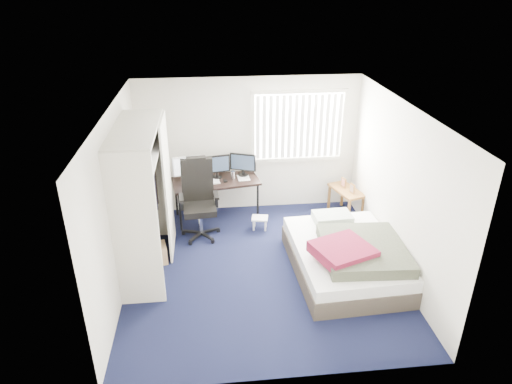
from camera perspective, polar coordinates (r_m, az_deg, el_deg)
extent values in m
plane|color=black|center=(7.07, 0.73, -9.59)|extent=(4.20, 4.20, 0.00)
plane|color=silver|center=(8.36, -0.92, 5.84)|extent=(4.00, 0.00, 4.00)
plane|color=silver|center=(4.66, 3.92, -11.80)|extent=(4.00, 0.00, 4.00)
plane|color=silver|center=(6.53, -16.93, -1.25)|extent=(0.00, 4.20, 4.20)
plane|color=silver|center=(6.94, 17.42, 0.33)|extent=(0.00, 4.20, 4.20)
plane|color=white|center=(5.99, 0.87, 10.35)|extent=(4.20, 4.20, 0.00)
cube|color=white|center=(8.36, 5.30, 8.25)|extent=(1.60, 0.02, 1.20)
cube|color=beige|center=(8.16, 5.52, 12.41)|extent=(1.72, 0.06, 0.06)
cube|color=beige|center=(8.54, 5.17, 4.15)|extent=(1.72, 0.06, 0.06)
cube|color=white|center=(8.30, 5.38, 8.13)|extent=(1.60, 0.04, 1.16)
cube|color=beige|center=(6.02, -14.86, -4.97)|extent=(0.60, 0.04, 2.20)
cube|color=beige|center=(7.61, -13.13, 1.89)|extent=(0.60, 0.04, 2.20)
cube|color=beige|center=(6.40, -14.92, 7.69)|extent=(0.60, 1.80, 0.04)
cube|color=beige|center=(6.52, -14.55, 4.52)|extent=(0.56, 1.74, 0.03)
cylinder|color=silver|center=(6.56, -14.43, 3.55)|extent=(0.03, 1.72, 0.03)
cube|color=#26262B|center=(6.65, -14.12, -0.37)|extent=(0.38, 1.10, 0.90)
cube|color=beige|center=(7.17, -10.96, 0.58)|extent=(0.03, 0.90, 2.20)
cube|color=white|center=(6.06, -15.21, 4.19)|extent=(0.38, 0.30, 0.24)
cube|color=gray|center=(6.53, -14.61, 5.70)|extent=(0.34, 0.28, 0.22)
cube|color=black|center=(8.18, -5.05, 1.35)|extent=(1.61, 0.95, 0.04)
cylinder|color=black|center=(8.00, -9.45, -2.50)|extent=(0.04, 0.04, 0.71)
cylinder|color=black|center=(8.52, -9.94, -0.70)|extent=(0.04, 0.04, 0.71)
cylinder|color=black|center=(8.23, 0.22, -1.29)|extent=(0.04, 0.04, 0.71)
cylinder|color=black|center=(8.74, -0.84, 0.39)|extent=(0.04, 0.04, 0.71)
cube|color=white|center=(8.11, -8.66, 3.23)|extent=(0.50, 0.11, 0.36)
cube|color=white|center=(8.11, -8.66, 3.23)|extent=(0.44, 0.08, 0.31)
cube|color=black|center=(8.19, -4.94, 3.51)|extent=(0.48, 0.11, 0.32)
cube|color=#1E2838|center=(8.19, -4.94, 3.51)|extent=(0.42, 0.08, 0.27)
cube|color=black|center=(8.25, -1.64, 3.76)|extent=(0.48, 0.11, 0.32)
cube|color=#1E2838|center=(8.25, -1.64, 3.76)|extent=(0.42, 0.08, 0.27)
cube|color=white|center=(8.06, -5.98, 1.13)|extent=(0.42, 0.20, 0.02)
cube|color=black|center=(8.11, -3.87, 1.40)|extent=(0.08, 0.11, 0.02)
cylinder|color=silver|center=(8.15, -2.92, 2.09)|extent=(0.08, 0.08, 0.16)
cube|color=white|center=(8.17, -5.06, 1.49)|extent=(0.34, 0.33, 0.00)
cube|color=black|center=(7.92, -6.89, -5.05)|extent=(0.69, 0.69, 0.13)
cylinder|color=silver|center=(7.81, -6.97, -3.64)|extent=(0.06, 0.06, 0.42)
cube|color=black|center=(7.69, -7.07, -2.06)|extent=(0.57, 0.57, 0.11)
cube|color=black|center=(7.73, -7.37, 1.56)|extent=(0.54, 0.15, 0.74)
cube|color=black|center=(7.60, -7.50, 3.76)|extent=(0.33, 0.15, 0.17)
cube|color=black|center=(7.58, -9.32, -0.74)|extent=(0.10, 0.30, 0.04)
cube|color=black|center=(7.61, -5.01, -0.39)|extent=(0.10, 0.30, 0.04)
cube|color=white|center=(8.00, 0.48, -3.27)|extent=(0.31, 0.27, 0.03)
cylinder|color=white|center=(8.00, -0.29, -4.19)|extent=(0.03, 0.03, 0.20)
cylinder|color=white|center=(8.13, -0.20, -3.68)|extent=(0.03, 0.03, 0.20)
cylinder|color=white|center=(7.99, 1.17, -4.25)|extent=(0.03, 0.03, 0.20)
cylinder|color=white|center=(8.12, 1.23, -3.73)|extent=(0.03, 0.03, 0.20)
cube|color=brown|center=(8.51, 11.25, 0.20)|extent=(0.58, 0.83, 0.04)
cube|color=brown|center=(8.31, 11.51, -2.48)|extent=(0.05, 0.05, 0.47)
cube|color=brown|center=(8.80, 9.13, -0.61)|extent=(0.05, 0.05, 0.47)
cube|color=brown|center=(8.46, 13.17, -2.10)|extent=(0.05, 0.05, 0.47)
cube|color=brown|center=(8.95, 10.74, -0.28)|extent=(0.05, 0.05, 0.47)
cube|color=brown|center=(8.34, 11.94, 0.43)|extent=(0.06, 0.14, 0.18)
cube|color=brown|center=(8.55, 10.90, 1.17)|extent=(0.06, 0.14, 0.18)
cube|color=#3D352C|center=(7.09, 11.11, -8.73)|extent=(1.63, 2.12, 0.27)
cube|color=white|center=(6.97, 11.26, -7.27)|extent=(1.59, 2.08, 0.18)
cube|color=#AFB9AA|center=(7.49, 9.52, -3.20)|extent=(0.62, 0.43, 0.14)
cube|color=#373B2C|center=(6.74, 13.28, -7.08)|extent=(1.22, 1.33, 0.18)
cube|color=maroon|center=(6.51, 10.77, -7.27)|extent=(0.95, 0.92, 0.16)
cube|color=tan|center=(7.32, -12.66, -7.57)|extent=(0.44, 0.36, 0.29)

